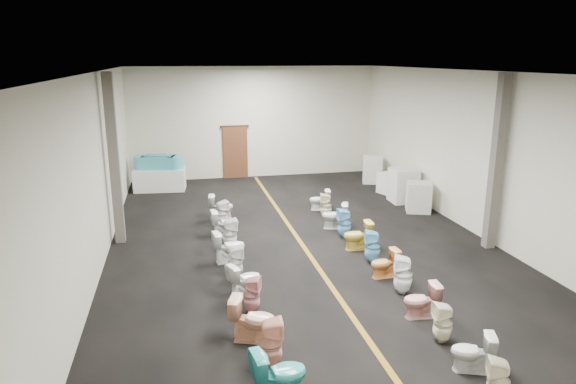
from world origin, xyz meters
The scene contains 40 objects.
floor centered at (0.00, 0.00, 0.00)m, with size 16.00×16.00×0.00m, color black.
ceiling centered at (0.00, 0.00, 4.50)m, with size 16.00×16.00×0.00m, color black.
wall_back centered at (0.00, 8.00, 2.25)m, with size 10.00×10.00×0.00m, color beige.
wall_front centered at (0.00, -8.00, 2.25)m, with size 10.00×10.00×0.00m, color beige.
wall_left centered at (-5.00, 0.00, 2.25)m, with size 16.00×16.00×0.00m, color beige.
wall_right centered at (5.00, 0.00, 2.25)m, with size 16.00×16.00×0.00m, color beige.
aisle_stripe centered at (0.00, 0.00, 0.00)m, with size 0.12×15.60×0.01m, color #855C13.
back_door centered at (-0.80, 7.94, 1.05)m, with size 1.00×0.10×2.10m, color #562D19.
door_frame centered at (-0.80, 7.95, 2.12)m, with size 1.15×0.08×0.10m, color #331C11.
column_left centered at (-4.75, 1.00, 2.25)m, with size 0.25×0.25×4.50m, color #59544C.
column_right centered at (4.75, -1.50, 2.25)m, with size 0.25×0.25×4.50m, color #59544C.
display_table centered at (-3.82, 6.49, 0.41)m, with size 1.85×0.93×0.82m, color white.
bathtub centered at (-3.82, 6.49, 1.07)m, with size 1.82×0.98×0.55m.
appliance_crate_a centered at (4.40, 1.88, 0.48)m, with size 0.74×0.74×0.96m, color beige.
appliance_crate_b centered at (4.40, 3.04, 0.58)m, with size 0.84×0.84×1.16m, color silver.
appliance_crate_c centered at (4.40, 4.23, 0.38)m, with size 0.67×0.67×0.75m, color silver.
appliance_crate_d centered at (4.40, 5.91, 0.52)m, with size 0.73×0.73×1.05m, color silver.
toilet_left_0 centered at (-1.86, -6.43, 0.41)m, with size 0.46×0.81×0.83m, color #31ADAE.
toilet_left_1 centered at (-1.84, -5.60, 0.42)m, with size 0.38×0.39×0.85m, color #F1A78C.
toilet_left_2 centered at (-1.99, -4.75, 0.41)m, with size 0.46×0.80×0.82m, color #F8BA93.
toilet_left_3 centered at (-1.86, -3.73, 0.37)m, with size 0.34×0.34×0.75m, color #D59095.
toilet_left_4 centered at (-1.90, -2.96, 0.36)m, with size 0.41×0.71×0.73m, color white.
toilet_left_5 centered at (-1.99, -2.05, 0.38)m, with size 0.35×0.35×0.77m, color silver.
toilet_left_6 centered at (-2.02, -1.05, 0.39)m, with size 0.44×0.77×0.78m, color white.
toilet_left_7 centered at (-1.91, -0.20, 0.41)m, with size 0.37×0.38×0.82m, color white.
toilet_left_8 centered at (-1.95, 0.78, 0.39)m, with size 0.43×0.76×0.77m, color white.
toilet_left_9 centered at (-1.95, 1.65, 0.40)m, with size 0.36×0.37×0.79m, color white.
toilet_left_10 centered at (-1.90, 2.50, 0.37)m, with size 0.42×0.73×0.75m, color white.
toilet_right_0 centered at (1.20, -7.17, 0.36)m, with size 0.32×0.33×0.72m, color beige.
toilet_right_1 centered at (1.26, -6.40, 0.34)m, with size 0.38×0.66×0.67m, color silver.
toilet_right_2 centered at (1.24, -5.50, 0.37)m, with size 0.33×0.34×0.74m, color #F5EDCB.
toilet_right_3 centered at (1.28, -4.61, 0.35)m, with size 0.39×0.69×0.70m, color #E4A09A.
toilet_right_4 centered at (1.37, -3.58, 0.43)m, with size 0.38×0.39×0.85m, color white.
toilet_right_5 centered at (1.32, -2.72, 0.33)m, with size 0.37×0.65×0.66m, color #EA9645.
toilet_right_6 centered at (1.37, -1.85, 0.41)m, with size 0.37×0.38×0.82m, color #76C3ED.
toilet_right_7 centered at (1.32, -0.93, 0.38)m, with size 0.42×0.74×0.76m, color #E8C447.
toilet_right_8 centered at (1.27, 0.00, 0.41)m, with size 0.37×0.38×0.83m, color #77C3EC.
toilet_right_9 centered at (1.24, 0.80, 0.38)m, with size 0.43×0.75×0.77m, color silver.
toilet_right_10 centered at (1.29, 1.85, 0.39)m, with size 0.35×0.36×0.78m, color beige.
toilet_right_11 centered at (1.33, 2.70, 0.34)m, with size 0.38×0.67×0.68m, color white.
Camera 1 is at (-3.12, -12.79, 4.85)m, focal length 32.00 mm.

